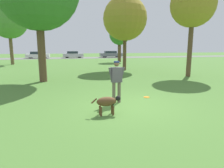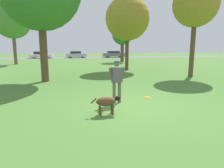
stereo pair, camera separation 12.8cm
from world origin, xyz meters
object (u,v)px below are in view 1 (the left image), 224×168
tree_near_right (193,5)px  parked_car_white (38,55)px  person (117,78)px  tree_far_left (9,20)px  parked_car_grey (111,54)px  parked_car_silver (73,55)px  dog (108,102)px  tree_mid_center (125,19)px  frisbee (147,97)px  tree_far_right (119,35)px

tree_near_right → parked_car_white: tree_near_right is taller
person → tree_far_left: (-8.36, 19.83, 4.37)m
parked_car_grey → parked_car_silver: bearing=179.2°
dog → tree_far_left: bearing=109.4°
parked_car_silver → dog: bearing=-89.3°
tree_far_left → parked_car_grey: (15.87, 13.61, -4.70)m
tree_far_left → parked_car_silver: size_ratio=1.87×
tree_mid_center → parked_car_grey: tree_mid_center is taller
frisbee → parked_car_silver: 33.09m
frisbee → tree_near_right: tree_near_right is taller
tree_near_right → tree_mid_center: (-3.56, 4.94, -0.39)m
tree_near_right → tree_far_right: (-1.31, 14.94, -1.29)m
person → tree_mid_center: bearing=66.8°
person → parked_car_silver: bearing=85.7°
tree_far_right → dog: bearing=-106.4°
tree_far_right → parked_car_white: 18.40m
tree_near_right → parked_car_silver: 29.08m
dog → parked_car_white: 35.44m
person → tree_mid_center: (3.58, 10.70, 3.75)m
frisbee → parked_car_silver: bearing=93.1°
frisbee → parked_car_white: 34.11m
tree_near_right → dog: bearing=-137.6°
tree_near_right → parked_car_grey: 28.05m
frisbee → parked_car_silver: size_ratio=0.07×
tree_near_right → parked_car_grey: bearing=89.2°
person → tree_far_right: (5.83, 20.70, 2.86)m
person → tree_mid_center: size_ratio=0.25×
tree_mid_center → parked_car_silver: size_ratio=1.67×
tree_far_left → tree_far_right: tree_far_left is taller
frisbee → tree_mid_center: 11.44m
parked_car_silver → parked_car_grey: 7.78m
person → dog: (-0.65, -1.34, -0.56)m
tree_mid_center → tree_far_right: bearing=77.3°
parked_car_silver → tree_far_left: bearing=-119.3°
tree_far_right → parked_car_grey: (1.68, 12.74, -3.18)m
tree_far_left → person: bearing=-67.1°
tree_far_left → dog: bearing=-70.0°
parked_car_grey → parked_car_white: bearing=179.5°
tree_mid_center → tree_far_left: size_ratio=0.89×
tree_near_right → person: bearing=-141.1°
frisbee → tree_far_right: (4.31, 20.21, 3.84)m
person → tree_far_right: 21.70m
frisbee → tree_far_left: (-9.88, 19.34, 5.35)m
tree_far_left → tree_far_right: size_ratio=1.42×
tree_near_right → parked_car_grey: size_ratio=1.48×
tree_far_right → tree_near_right: bearing=-85.0°
tree_mid_center → parked_car_white: bearing=114.8°
tree_far_left → parked_car_white: size_ratio=1.72×
tree_mid_center → tree_far_left: bearing=142.6°
frisbee → parked_car_grey: parked_car_grey is taller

